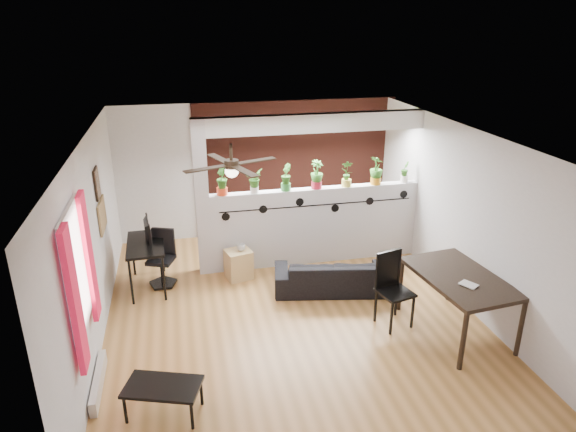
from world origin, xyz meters
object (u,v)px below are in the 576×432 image
Objects in this scene: dining_table at (459,282)px; folding_chair at (392,282)px; cube_shelf at (239,264)px; office_chair at (163,261)px; potted_plant_1 at (254,180)px; computer_desk at (146,247)px; potted_plant_0 at (222,180)px; coffee_table at (163,388)px; ceiling_fan at (232,167)px; potted_plant_3 at (317,174)px; potted_plant_4 at (347,173)px; potted_plant_6 at (405,171)px; sofa at (332,275)px; cup at (241,247)px; potted_plant_5 at (376,170)px; potted_plant_2 at (286,177)px.

dining_table is 1.55× the size of folding_chair.
office_chair reaches higher than cube_shelf.
computer_desk is (-1.78, -0.34, -0.86)m from potted_plant_1.
potted_plant_0 is at bearing 15.15° from computer_desk.
coffee_table is at bearing -85.16° from computer_desk.
potted_plant_0 is 1.23× the size of potted_plant_1.
potted_plant_0 is (0.02, 1.80, -0.71)m from ceiling_fan.
ceiling_fan is at bearing -131.63° from potted_plant_3.
potted_plant_0 is 1.41m from cube_shelf.
potted_plant_4 is at bearing 46.55° from coffee_table.
computer_desk reaches higher than coffee_table.
cube_shelf is 2.62m from folding_chair.
potted_plant_6 reaches higher than sofa.
potted_plant_0 is at bearing 124.45° from cup.
ceiling_fan is 2.45× the size of cube_shelf.
ceiling_fan is 3.28m from potted_plant_5.
folding_chair is at bearing 20.94° from coffee_table.
folding_chair reaches higher than coffee_table.
sofa is at bearing 25.11° from ceiling_fan.
potted_plant_2 is 1.64m from cube_shelf.
ceiling_fan is 2.31m from cup.
potted_plant_3 is (1.60, 1.80, -0.71)m from ceiling_fan.
dining_table is (1.30, -1.46, 0.50)m from sofa.
folding_chair is 3.33m from coffee_table.
potted_plant_3 is 1.98m from cube_shelf.
ceiling_fan is 2.44× the size of potted_plant_5.
potted_plant_2 is at bearing 6.68° from cube_shelf.
cube_shelf is at bearing -135.29° from potted_plant_1.
office_chair is at bearing 162.92° from cube_shelf.
potted_plant_2 is 2.41m from office_chair.
potted_plant_4 reaches higher than computer_desk.
office_chair is at bearing 12.41° from computer_desk.
potted_plant_5 is 3.86m from office_chair.
potted_plant_2 is 0.50× the size of office_chair.
potted_plant_0 reaches higher than sofa.
potted_plant_3 is 0.53× the size of office_chair.
potted_plant_4 is 3.50m from computer_desk.
coffee_table is (0.25, -2.95, -0.36)m from computer_desk.
potted_plant_6 is at bearing -0.00° from potted_plant_4.
folding_chair is (3.11, -1.81, 0.23)m from office_chair.
potted_plant_6 is at bearing 38.27° from coffee_table.
coffee_table is at bearing -107.02° from potted_plant_0.
potted_plant_2 is 0.92× the size of cube_shelf.
potted_plant_5 is 4.01m from computer_desk.
potted_plant_4 is 1.21× the size of potted_plant_6.
potted_plant_1 is 0.23× the size of sofa.
potted_plant_4 is (1.05, 0.00, 0.00)m from potted_plant_2.
dining_table is 1.81× the size of coffee_table.
potted_plant_5 is 2.82m from cube_shelf.
potted_plant_0 reaches higher than cup.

